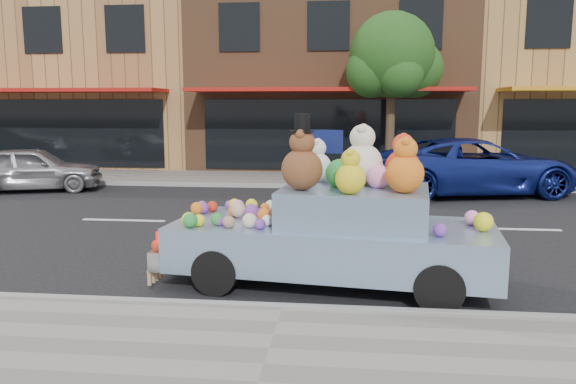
# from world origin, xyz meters

# --- Properties ---
(ground) EXTENTS (120.00, 120.00, 0.00)m
(ground) POSITION_xyz_m (0.00, 0.00, 0.00)
(ground) COLOR black
(ground) RESTS_ON ground
(near_sidewalk) EXTENTS (60.00, 3.00, 0.12)m
(near_sidewalk) POSITION_xyz_m (0.00, -6.50, 0.06)
(near_sidewalk) COLOR gray
(near_sidewalk) RESTS_ON ground
(far_sidewalk) EXTENTS (60.00, 3.00, 0.12)m
(far_sidewalk) POSITION_xyz_m (0.00, 6.50, 0.06)
(far_sidewalk) COLOR gray
(far_sidewalk) RESTS_ON ground
(near_kerb) EXTENTS (60.00, 0.12, 0.13)m
(near_kerb) POSITION_xyz_m (0.00, -5.00, 0.07)
(near_kerb) COLOR gray
(near_kerb) RESTS_ON ground
(far_kerb) EXTENTS (60.00, 0.12, 0.13)m
(far_kerb) POSITION_xyz_m (0.00, 5.00, 0.07)
(far_kerb) COLOR gray
(far_kerb) RESTS_ON ground
(storefront_left) EXTENTS (10.00, 9.80, 7.30)m
(storefront_left) POSITION_xyz_m (-10.00, 11.97, 3.64)
(storefront_left) COLOR #AA7E47
(storefront_left) RESTS_ON ground
(storefront_mid) EXTENTS (10.00, 9.80, 7.30)m
(storefront_mid) POSITION_xyz_m (0.00, 11.97, 3.64)
(storefront_mid) COLOR brown
(storefront_mid) RESTS_ON ground
(street_tree) EXTENTS (3.00, 2.70, 5.22)m
(street_tree) POSITION_xyz_m (2.03, 6.55, 3.69)
(street_tree) COLOR #38281C
(street_tree) RESTS_ON ground
(car_silver) EXTENTS (4.00, 2.55, 1.27)m
(car_silver) POSITION_xyz_m (-8.15, 3.65, 0.63)
(car_silver) COLOR #9F9FA3
(car_silver) RESTS_ON ground
(car_blue) EXTENTS (5.96, 3.70, 1.54)m
(car_blue) POSITION_xyz_m (4.14, 4.35, 0.77)
(car_blue) COLOR navy
(car_blue) RESTS_ON ground
(art_car) EXTENTS (4.66, 2.26, 2.33)m
(art_car) POSITION_xyz_m (0.57, -3.77, 0.80)
(art_car) COLOR black
(art_car) RESTS_ON ground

